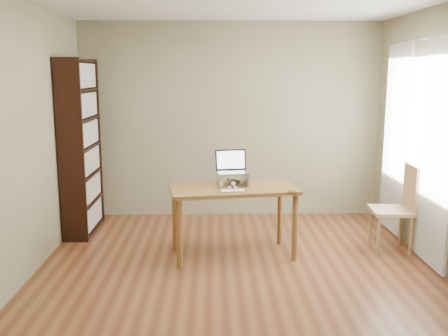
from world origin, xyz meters
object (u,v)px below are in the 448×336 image
keyboard (233,191)px  desk (233,197)px  bookshelf (81,147)px  cat (229,180)px  laptop (233,167)px  chair (398,205)px

keyboard → desk: bearing=82.6°
bookshelf → keyboard: bearing=-31.9°
keyboard → cat: cat is taller
desk → cat: 0.20m
laptop → chair: 1.85m
bookshelf → cat: (1.77, -0.78, -0.24)m
cat → chair: size_ratio=0.49×
bookshelf → laptop: bookshelf is taller
laptop → keyboard: 0.40m
chair → bookshelf: bearing=170.8°
cat → laptop: bearing=24.8°
cat → chair: bearing=-11.6°
bookshelf → desk: bearing=-26.3°
bookshelf → laptop: (1.81, -0.76, -0.11)m
desk → laptop: 0.33m
bookshelf → desk: 2.06m
cat → bookshelf: bearing=145.0°
laptop → desk: bearing=-98.9°
desk → chair: 1.81m
bookshelf → laptop: 1.96m
desk → keyboard: (-0.02, -0.22, 0.11)m
desk → keyboard: keyboard is taller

